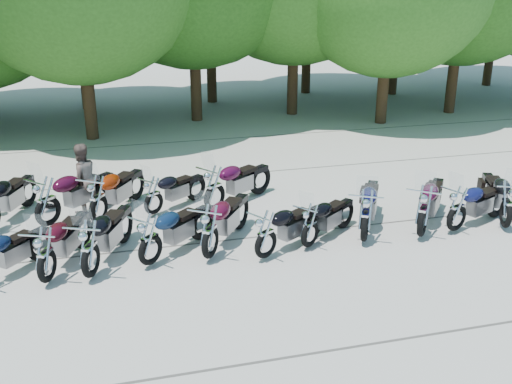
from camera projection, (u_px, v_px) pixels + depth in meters
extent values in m
plane|color=#A6A096|center=(274.00, 267.00, 12.28)|extent=(90.00, 90.00, 0.00)
cylinder|color=#3A2614|center=(88.00, 84.00, 20.95)|extent=(0.44, 0.44, 3.93)
cylinder|color=#3A2614|center=(195.00, 69.00, 23.56)|extent=(0.44, 0.44, 4.13)
cylinder|color=#3A2614|center=(293.00, 65.00, 24.63)|extent=(0.44, 0.44, 4.09)
cylinder|color=#3A2614|center=(384.00, 77.00, 23.24)|extent=(0.44, 0.44, 3.62)
cylinder|color=#3A2614|center=(454.00, 65.00, 24.92)|extent=(0.44, 0.44, 3.98)
cylinder|color=#3A2614|center=(84.00, 69.00, 25.70)|extent=(0.44, 0.44, 3.42)
cylinder|color=#3A2614|center=(211.00, 63.00, 27.02)|extent=(0.44, 0.44, 3.56)
cylinder|color=#3A2614|center=(307.00, 54.00, 29.06)|extent=(0.44, 0.44, 3.76)
cylinder|color=#3A2614|center=(394.00, 56.00, 28.76)|extent=(0.44, 0.44, 3.63)
cylinder|color=#3A2614|center=(492.00, 43.00, 30.88)|extent=(0.44, 0.44, 4.37)
imported|color=brown|center=(82.00, 179.00, 14.76)|extent=(1.06, 0.97, 1.77)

